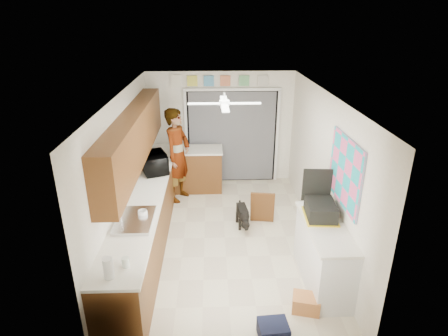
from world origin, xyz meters
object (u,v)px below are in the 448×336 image
object	(u,v)px
navy_crate	(273,331)
dog	(242,215)
cup	(143,214)
man	(178,155)
cardboard_box	(306,303)
paper_towel_roll	(108,268)
microwave	(154,163)
suitcase	(321,210)

from	to	relation	value
navy_crate	dog	bearing A→B (deg)	93.63
dog	cup	bearing A→B (deg)	-146.81
man	cardboard_box	bearing A→B (deg)	-125.67
paper_towel_roll	cardboard_box	xyz separation A→B (m)	(2.34, 0.44, -0.95)
microwave	paper_towel_roll	bearing A→B (deg)	157.21
cup	man	xyz separation A→B (m)	(0.30, 2.43, -0.03)
cup	suitcase	xyz separation A→B (m)	(2.52, -0.08, 0.06)
paper_towel_roll	cardboard_box	bearing A→B (deg)	10.53
paper_towel_roll	dog	size ratio (longest dim) A/B	0.45
cup	microwave	bearing A→B (deg)	91.92
microwave	paper_towel_roll	size ratio (longest dim) A/B	2.49
cup	paper_towel_roll	world-z (taller)	paper_towel_roll
man	dog	distance (m)	1.85
paper_towel_roll	man	xyz separation A→B (m)	(0.44, 3.75, -0.10)
cup	suitcase	distance (m)	2.52
paper_towel_roll	man	world-z (taller)	man
paper_towel_roll	dog	distance (m)	3.20
cup	dog	xyz separation A→B (m)	(1.53, 1.27, -0.78)
paper_towel_roll	man	distance (m)	3.77
man	navy_crate	bearing A→B (deg)	-135.10
paper_towel_roll	suitcase	xyz separation A→B (m)	(2.66, 1.24, -0.01)
microwave	dog	size ratio (longest dim) A/B	1.13
suitcase	navy_crate	world-z (taller)	suitcase
man	dog	size ratio (longest dim) A/B	3.53
paper_towel_roll	cardboard_box	world-z (taller)	paper_towel_roll
cup	navy_crate	bearing A→B (deg)	-37.95
navy_crate	dog	distance (m)	2.60
cup	cardboard_box	size ratio (longest dim) A/B	0.39
navy_crate	man	distance (m)	4.09
cardboard_box	cup	bearing A→B (deg)	158.16
cup	cardboard_box	bearing A→B (deg)	-21.84
cardboard_box	navy_crate	distance (m)	0.67
paper_towel_roll	navy_crate	distance (m)	2.08
microwave	cardboard_box	xyz separation A→B (m)	(2.25, -2.56, -1.00)
cup	suitcase	size ratio (longest dim) A/B	0.26
navy_crate	cup	bearing A→B (deg)	142.05
suitcase	navy_crate	size ratio (longest dim) A/B	1.49
cup	cardboard_box	world-z (taller)	cup
suitcase	man	size ratio (longest dim) A/B	0.27
cup	paper_towel_roll	distance (m)	1.33
suitcase	man	distance (m)	3.35
microwave	suitcase	xyz separation A→B (m)	(2.57, -1.75, -0.06)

